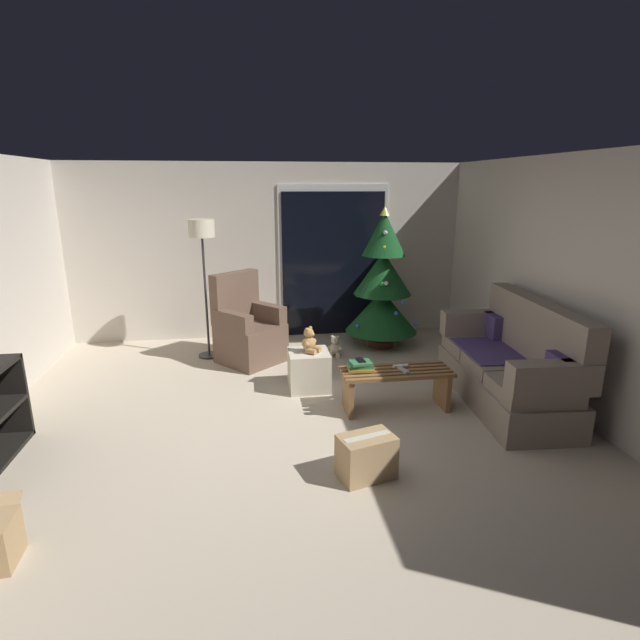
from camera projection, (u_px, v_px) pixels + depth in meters
The scene contains 18 objects.
ground_plane at pixel (288, 430), 4.58m from camera, with size 7.00×7.00×0.00m, color beige.
wall_back at pixel (269, 252), 7.16m from camera, with size 5.72×0.12×2.50m, color beige.
wall_right at pixel (589, 289), 4.64m from camera, with size 0.12×6.00×2.50m, color beige.
patio_door_frame at pixel (333, 261), 7.26m from camera, with size 1.60×0.02×2.20m, color silver.
patio_door_glass at pixel (333, 265), 7.26m from camera, with size 1.50×0.02×2.10m, color black.
couch at pixel (511, 366), 5.05m from camera, with size 0.91×1.99×1.08m.
coffee_table at pixel (396, 383), 4.93m from camera, with size 1.10×0.40×0.42m.
remote_white at pixel (401, 366), 4.97m from camera, with size 0.04×0.16×0.02m, color silver.
remote_silver at pixel (403, 370), 4.86m from camera, with size 0.04×0.16×0.02m, color #ADADB2.
book_stack at pixel (361, 366), 4.87m from camera, with size 0.27×0.20×0.09m.
cell_phone at pixel (360, 360), 4.88m from camera, with size 0.07×0.14×0.01m, color black.
christmas_tree at pixel (382, 286), 6.71m from camera, with size 0.99×0.99×1.92m.
armchair at pixel (248, 331), 6.26m from camera, with size 0.97×0.97×1.13m.
floor_lamp at pixel (202, 242), 6.13m from camera, with size 0.32×0.32×1.78m.
ottoman at pixel (309, 370), 5.45m from camera, with size 0.44×0.44×0.43m, color beige.
teddy_bear_honey at pixel (310, 342), 5.35m from camera, with size 0.22×0.21×0.29m.
teddy_bear_cream_by_tree at pixel (335, 347), 6.50m from camera, with size 0.20×0.21×0.29m.
cardboard_box_taped_mid_floor at pixel (366, 457), 3.80m from camera, with size 0.48×0.37×0.35m.
Camera 1 is at (-0.31, -4.14, 2.20)m, focal length 27.67 mm.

